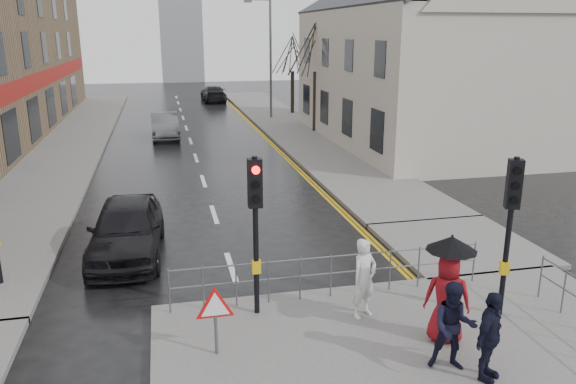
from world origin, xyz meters
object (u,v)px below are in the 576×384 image
pedestrian_a (364,278)px  pedestrian_d (490,337)px  pedestrian_b (454,327)px  pedestrian_with_umbrella (448,286)px  car_parked (127,229)px  car_mid (165,126)px

pedestrian_a → pedestrian_d: pedestrian_a is taller
pedestrian_b → pedestrian_with_umbrella: bearing=89.5°
pedestrian_b → pedestrian_a: bearing=132.2°
pedestrian_a → pedestrian_with_umbrella: pedestrian_with_umbrella is taller
pedestrian_a → car_parked: pedestrian_a is taller
pedestrian_a → pedestrian_b: (0.85, -2.16, -0.03)m
pedestrian_with_umbrella → pedestrian_a: bearing=133.6°
pedestrian_with_umbrella → car_mid: pedestrian_with_umbrella is taller
pedestrian_a → pedestrian_d: bearing=-89.2°
pedestrian_a → car_mid: (-3.68, 22.77, -0.28)m
pedestrian_a → car_mid: 23.07m
pedestrian_with_umbrella → pedestrian_d: size_ratio=1.32×
car_parked → pedestrian_a: bearing=-41.4°
pedestrian_a → pedestrian_with_umbrella: (1.20, -1.26, 0.29)m
pedestrian_d → car_mid: pedestrian_d is taller
pedestrian_b → car_parked: (-5.83, 7.01, -0.17)m
pedestrian_b → car_mid: (-4.53, 24.93, -0.25)m
pedestrian_b → pedestrian_with_umbrella: size_ratio=0.76×
pedestrian_b → pedestrian_d: pedestrian_b is taller
pedestrian_a → car_parked: bearing=110.1°
pedestrian_a → car_mid: size_ratio=0.39×
pedestrian_b → pedestrian_with_umbrella: 1.02m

